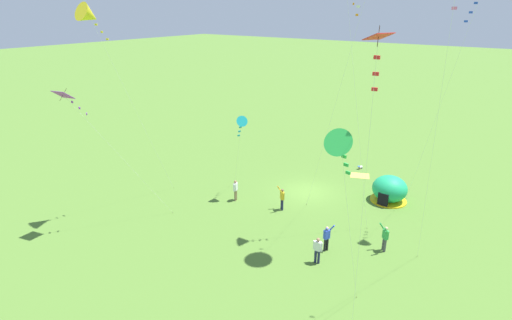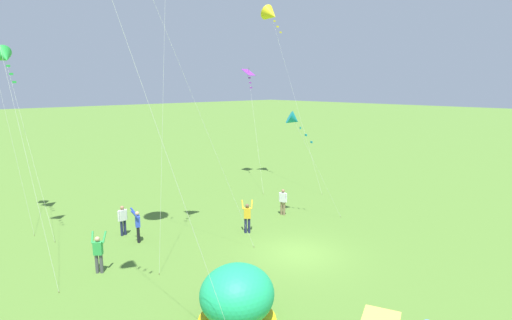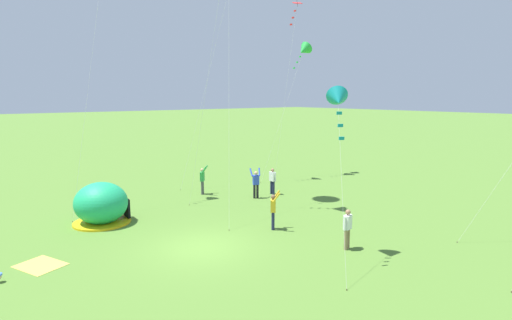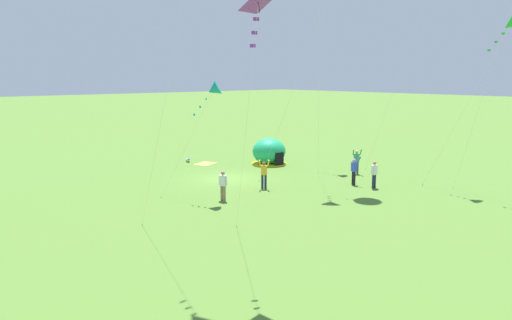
{
  "view_description": "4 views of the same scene",
  "coord_description": "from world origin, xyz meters",
  "px_view_note": "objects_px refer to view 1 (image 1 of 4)",
  "views": [
    {
      "loc": [
        -14.07,
        27.0,
        14.44
      ],
      "look_at": [
        3.25,
        2.86,
        3.01
      ],
      "focal_mm": 28.0,
      "sensor_mm": 36.0,
      "label": 1
    },
    {
      "loc": [
        -14.43,
        -12.2,
        8.33
      ],
      "look_at": [
        2.02,
        5.26,
        3.81
      ],
      "focal_mm": 28.0,
      "sensor_mm": 36.0,
      "label": 2
    },
    {
      "loc": [
        14.15,
        -8.19,
        6.41
      ],
      "look_at": [
        -0.03,
        2.94,
        3.49
      ],
      "focal_mm": 28.0,
      "sensor_mm": 36.0,
      "label": 3
    },
    {
      "loc": [
        20.6,
        26.86,
        7.1
      ],
      "look_at": [
        0.64,
        3.8,
        1.87
      ],
      "focal_mm": 35.0,
      "sensor_mm": 36.0,
      "label": 4
    }
  ],
  "objects_px": {
    "person_watching_sky": "(236,189)",
    "kite_green": "(341,146)",
    "toddler_crawling": "(360,167)",
    "kite_purple": "(67,99)",
    "person_flying_kite": "(327,237)",
    "kite_teal": "(241,122)",
    "person_arms_raised": "(385,237)",
    "person_strolling": "(318,249)",
    "kite_yellow": "(89,16)",
    "kite_red": "(376,60)",
    "popup_tent": "(390,189)",
    "person_center_field": "(282,198)"
  },
  "relations": [
    {
      "from": "person_arms_raised",
      "to": "person_watching_sky",
      "type": "bearing_deg",
      "value": -0.46
    },
    {
      "from": "person_strolling",
      "to": "kite_red",
      "type": "height_order",
      "value": "kite_red"
    },
    {
      "from": "person_arms_raised",
      "to": "kite_teal",
      "type": "height_order",
      "value": "kite_teal"
    },
    {
      "from": "toddler_crawling",
      "to": "person_center_field",
      "type": "xyz_separation_m",
      "value": [
        1.69,
        11.28,
        0.82
      ]
    },
    {
      "from": "popup_tent",
      "to": "kite_purple",
      "type": "height_order",
      "value": "kite_purple"
    },
    {
      "from": "toddler_crawling",
      "to": "person_arms_raised",
      "type": "height_order",
      "value": "person_arms_raised"
    },
    {
      "from": "popup_tent",
      "to": "person_center_field",
      "type": "xyz_separation_m",
      "value": [
        6.1,
        6.21,
        0.0
      ]
    },
    {
      "from": "toddler_crawling",
      "to": "kite_green",
      "type": "height_order",
      "value": "kite_green"
    },
    {
      "from": "person_arms_raised",
      "to": "kite_yellow",
      "type": "xyz_separation_m",
      "value": [
        17.81,
        6.84,
        12.93
      ]
    },
    {
      "from": "kite_purple",
      "to": "kite_yellow",
      "type": "bearing_deg",
      "value": -84.48
    },
    {
      "from": "person_flying_kite",
      "to": "person_center_field",
      "type": "bearing_deg",
      "value": -30.07
    },
    {
      "from": "person_strolling",
      "to": "popup_tent",
      "type": "bearing_deg",
      "value": -94.12
    },
    {
      "from": "kite_red",
      "to": "kite_yellow",
      "type": "height_order",
      "value": "kite_yellow"
    },
    {
      "from": "toddler_crawling",
      "to": "kite_yellow",
      "type": "distance_m",
      "value": 26.06
    },
    {
      "from": "person_center_field",
      "to": "kite_teal",
      "type": "height_order",
      "value": "kite_teal"
    },
    {
      "from": "kite_green",
      "to": "kite_yellow",
      "type": "height_order",
      "value": "kite_yellow"
    },
    {
      "from": "kite_red",
      "to": "kite_teal",
      "type": "xyz_separation_m",
      "value": [
        13.61,
        -10.62,
        -6.65
      ]
    },
    {
      "from": "person_strolling",
      "to": "kite_yellow",
      "type": "height_order",
      "value": "kite_yellow"
    },
    {
      "from": "person_watching_sky",
      "to": "kite_red",
      "type": "bearing_deg",
      "value": 144.34
    },
    {
      "from": "person_strolling",
      "to": "kite_purple",
      "type": "relative_size",
      "value": 0.18
    },
    {
      "from": "kite_teal",
      "to": "kite_yellow",
      "type": "bearing_deg",
      "value": 53.1
    },
    {
      "from": "toddler_crawling",
      "to": "kite_green",
      "type": "distance_m",
      "value": 25.06
    },
    {
      "from": "kite_teal",
      "to": "kite_yellow",
      "type": "height_order",
      "value": "kite_yellow"
    },
    {
      "from": "person_center_field",
      "to": "kite_purple",
      "type": "height_order",
      "value": "kite_purple"
    },
    {
      "from": "toddler_crawling",
      "to": "person_flying_kite",
      "type": "height_order",
      "value": "person_flying_kite"
    },
    {
      "from": "person_arms_raised",
      "to": "person_strolling",
      "type": "distance_m",
      "value": 4.58
    },
    {
      "from": "popup_tent",
      "to": "person_strolling",
      "type": "height_order",
      "value": "popup_tent"
    },
    {
      "from": "toddler_crawling",
      "to": "person_arms_raised",
      "type": "xyz_separation_m",
      "value": [
        -6.47,
        12.17,
        0.82
      ]
    },
    {
      "from": "person_watching_sky",
      "to": "kite_green",
      "type": "xyz_separation_m",
      "value": [
        -12.74,
        9.87,
        8.94
      ]
    },
    {
      "from": "kite_green",
      "to": "kite_purple",
      "type": "bearing_deg",
      "value": -1.55
    },
    {
      "from": "popup_tent",
      "to": "kite_green",
      "type": "xyz_separation_m",
      "value": [
        -2.8,
        16.88,
        8.91
      ]
    },
    {
      "from": "kite_yellow",
      "to": "kite_red",
      "type": "bearing_deg",
      "value": 171.66
    },
    {
      "from": "person_watching_sky",
      "to": "person_center_field",
      "type": "distance_m",
      "value": 3.92
    },
    {
      "from": "person_arms_raised",
      "to": "kite_red",
      "type": "height_order",
      "value": "kite_red"
    },
    {
      "from": "kite_purple",
      "to": "kite_red",
      "type": "height_order",
      "value": "kite_red"
    },
    {
      "from": "person_watching_sky",
      "to": "person_strolling",
      "type": "bearing_deg",
      "value": 158.03
    },
    {
      "from": "person_flying_kite",
      "to": "kite_teal",
      "type": "height_order",
      "value": "kite_teal"
    },
    {
      "from": "kite_teal",
      "to": "person_flying_kite",
      "type": "bearing_deg",
      "value": 161.32
    },
    {
      "from": "popup_tent",
      "to": "kite_teal",
      "type": "bearing_deg",
      "value": 31.92
    },
    {
      "from": "popup_tent",
      "to": "kite_red",
      "type": "relative_size",
      "value": 0.2
    },
    {
      "from": "toddler_crawling",
      "to": "kite_purple",
      "type": "height_order",
      "value": "kite_purple"
    },
    {
      "from": "kite_teal",
      "to": "person_strolling",
      "type": "bearing_deg",
      "value": 153.63
    },
    {
      "from": "person_watching_sky",
      "to": "kite_teal",
      "type": "relative_size",
      "value": 0.25
    },
    {
      "from": "toddler_crawling",
      "to": "kite_red",
      "type": "relative_size",
      "value": 0.04
    },
    {
      "from": "person_arms_raised",
      "to": "person_strolling",
      "type": "height_order",
      "value": "person_arms_raised"
    },
    {
      "from": "popup_tent",
      "to": "person_flying_kite",
      "type": "distance_m",
      "value": 9.26
    },
    {
      "from": "toddler_crawling",
      "to": "person_watching_sky",
      "type": "relative_size",
      "value": 0.32
    },
    {
      "from": "popup_tent",
      "to": "person_arms_raised",
      "type": "xyz_separation_m",
      "value": [
        -2.06,
        7.11,
        0.0
      ]
    },
    {
      "from": "person_flying_kite",
      "to": "person_strolling",
      "type": "bearing_deg",
      "value": 95.28
    },
    {
      "from": "person_strolling",
      "to": "kite_green",
      "type": "relative_size",
      "value": 0.16
    }
  ]
}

